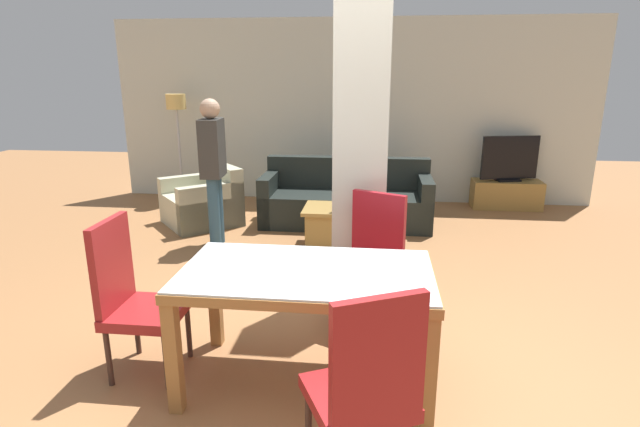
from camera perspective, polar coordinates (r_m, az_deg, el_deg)
ground_plane at (r=3.43m, az=-1.44°, el=-18.50°), size 18.00×18.00×0.00m
back_wall at (r=7.69m, az=3.55°, el=11.50°), size 7.20×0.09×2.70m
divider_pillar at (r=4.16m, az=4.69°, el=7.75°), size 0.44×0.37×2.70m
dining_table at (r=3.12m, az=-1.52°, el=-9.27°), size 1.55×0.86×0.78m
dining_chair_far_right at (r=3.88m, az=5.86°, el=-5.07°), size 0.61×0.61×1.05m
dining_chair_near_right at (r=2.43m, az=5.28°, el=-18.96°), size 0.61×0.61×1.05m
dining_chair_head_left at (r=3.48m, az=-20.66°, el=-8.62°), size 0.46×0.46×1.05m
sofa at (r=6.57m, az=3.01°, el=1.35°), size 2.18×0.85×0.84m
armchair at (r=6.72m, az=-13.14°, el=1.12°), size 1.20×1.20×0.76m
coffee_table at (r=5.70m, az=1.43°, el=-1.46°), size 0.65×0.58×0.46m
bottle at (r=5.45m, az=1.98°, el=1.27°), size 0.07×0.07×0.27m
tv_stand at (r=7.81m, az=20.49°, el=2.07°), size 0.98×0.40×0.41m
tv_screen at (r=7.71m, az=20.87°, el=5.83°), size 0.83×0.27×0.65m
floor_lamp at (r=7.83m, az=-16.06°, el=11.00°), size 0.29×0.29×1.62m
standing_person at (r=5.70m, az=-12.13°, el=5.66°), size 0.25×0.40×1.66m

